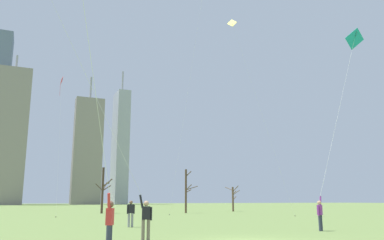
# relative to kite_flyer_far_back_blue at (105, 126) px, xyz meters

# --- Properties ---
(kite_flyer_far_back_blue) EXTENTS (9.33, 0.98, 18.84)m
(kite_flyer_far_back_blue) POSITION_rel_kite_flyer_far_back_blue_xyz_m (0.00, 0.00, 0.00)
(kite_flyer_far_back_blue) COLOR #726656
(kite_flyer_far_back_blue) RESTS_ON ground
(kite_flyer_midfield_right_pink) EXTENTS (2.97, 4.85, 10.39)m
(kite_flyer_midfield_right_pink) POSITION_rel_kite_flyer_far_back_blue_xyz_m (-0.64, -3.87, -2.61)
(kite_flyer_midfield_right_pink) COLOR #33384C
(kite_flyer_midfield_right_pink) RESTS_ON ground
(kite_flyer_midfield_center_teal) EXTENTS (5.92, 1.59, 13.17)m
(kite_flyer_midfield_center_teal) POSITION_rel_kite_flyer_far_back_blue_xyz_m (13.32, 1.44, -0.95)
(kite_flyer_midfield_center_teal) COLOR #33384C
(kite_flyer_midfield_center_teal) RESTS_ON ground
(bystander_strolling_midfield) EXTENTS (0.51, 0.22, 1.62)m
(bystander_strolling_midfield) POSITION_rel_kite_flyer_far_back_blue_xyz_m (3.33, 8.19, -3.80)
(bystander_strolling_midfield) COLOR gray
(bystander_strolling_midfield) RESTS_ON ground
(distant_kite_low_near_trees_purple) EXTENTS (3.40, 3.60, 28.29)m
(distant_kite_low_near_trees_purple) POSITION_rel_kite_flyer_far_back_blue_xyz_m (15.32, 24.22, 19.09)
(distant_kite_low_near_trees_purple) COLOR purple
(distant_kite_low_near_trees_purple) RESTS_ON ground
(distant_kite_drifting_left_red) EXTENTS (0.34, 2.77, 15.01)m
(distant_kite_drifting_left_red) POSITION_rel_kite_flyer_far_back_blue_xyz_m (0.10, 27.11, 8.46)
(distant_kite_drifting_left_red) COLOR red
(distant_kite_drifting_left_red) RESTS_ON ground
(distant_kite_drifting_right_yellow) EXTENTS (5.95, 3.17, 22.37)m
(distant_kite_drifting_right_yellow) POSITION_rel_kite_flyer_far_back_blue_xyz_m (18.35, 20.59, 15.43)
(distant_kite_drifting_right_yellow) COLOR yellow
(distant_kite_drifting_right_yellow) RESTS_ON ground
(bare_tree_left_of_center) EXTENTS (1.71, 2.77, 5.67)m
(bare_tree_left_of_center) POSITION_rel_kite_flyer_far_back_blue_xyz_m (16.94, 32.22, -1.78)
(bare_tree_left_of_center) COLOR #4C3828
(bare_tree_left_of_center) RESTS_ON ground
(bare_tree_leftmost) EXTENTS (2.25, 2.33, 5.80)m
(bare_tree_leftmost) POSITION_rel_kite_flyer_far_back_blue_xyz_m (6.58, 35.09, -1.69)
(bare_tree_leftmost) COLOR #423326
(bare_tree_leftmost) RESTS_ON ground
(bare_tree_center) EXTENTS (1.74, 3.17, 3.81)m
(bare_tree_center) POSITION_rel_kite_flyer_far_back_blue_xyz_m (26.28, 36.50, -2.69)
(bare_tree_center) COLOR brown
(bare_tree_center) RESTS_ON ground
(skyline_mid_tower_right) EXTENTS (5.39, 11.81, 58.39)m
(skyline_mid_tower_right) POSITION_rel_kite_flyer_far_back_blue_xyz_m (34.78, 151.25, 19.58)
(skyline_mid_tower_right) COLOR #9EA3AD
(skyline_mid_tower_right) RESTS_ON ground
(skyline_tall_tower) EXTENTS (11.23, 5.57, 51.83)m
(skyline_tall_tower) POSITION_rel_kite_flyer_far_back_blue_xyz_m (20.01, 144.02, 16.55)
(skyline_tall_tower) COLOR gray
(skyline_tall_tower) RESTS_ON ground
(skyline_mid_tower_left) EXTENTS (11.75, 6.45, 54.73)m
(skyline_mid_tower_left) POSITION_rel_kite_flyer_far_back_blue_xyz_m (-8.40, 137.45, 20.02)
(skyline_mid_tower_left) COLOR gray
(skyline_mid_tower_left) RESTS_ON ground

